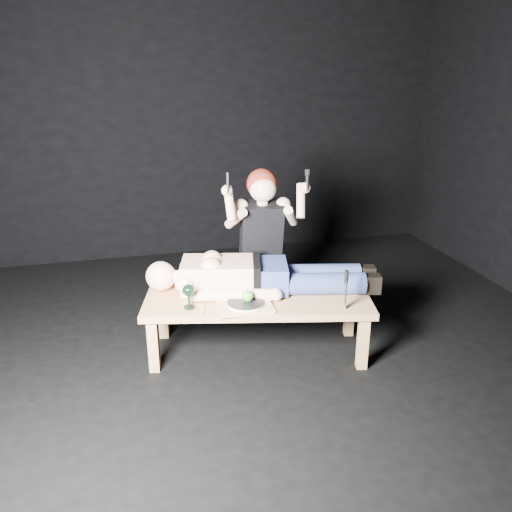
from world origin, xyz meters
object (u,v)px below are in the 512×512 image
(table, at_px, (258,324))
(goblet, at_px, (189,296))
(serving_tray, at_px, (245,306))
(carving_knife, at_px, (346,290))
(lying_man, at_px, (264,272))
(kneeling_woman, at_px, (260,243))

(table, bearing_deg, goblet, -160.55)
(table, height_order, serving_tray, serving_tray)
(goblet, height_order, carving_knife, carving_knife)
(goblet, bearing_deg, serving_tray, -13.70)
(table, height_order, goblet, goblet)
(lying_man, bearing_deg, kneeling_woman, 92.59)
(serving_tray, relative_size, goblet, 2.09)
(serving_tray, xyz_separation_m, carving_knife, (0.66, -0.19, 0.13))
(table, bearing_deg, kneeling_woman, 86.74)
(table, xyz_separation_m, kneeling_woman, (0.16, 0.56, 0.44))
(serving_tray, bearing_deg, goblet, 166.30)
(serving_tray, distance_m, goblet, 0.40)
(lying_man, bearing_deg, serving_tray, -115.16)
(carving_knife, bearing_deg, goblet, 177.64)
(kneeling_woman, height_order, serving_tray, kneeling_woman)
(goblet, distance_m, carving_knife, 1.08)
(kneeling_woman, relative_size, goblet, 7.52)
(serving_tray, bearing_deg, kneeling_woman, 67.83)
(carving_knife, bearing_deg, kneeling_woman, 125.09)
(lying_man, xyz_separation_m, kneeling_woman, (0.08, 0.44, 0.08))
(table, xyz_separation_m, lying_man, (0.08, 0.12, 0.37))
(table, xyz_separation_m, serving_tray, (-0.13, -0.15, 0.24))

